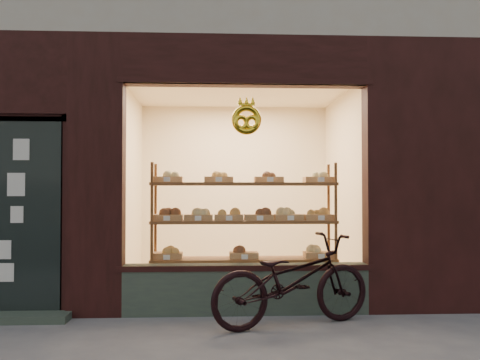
{
  "coord_description": "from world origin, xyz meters",
  "views": [
    {
      "loc": [
        0.08,
        -3.83,
        1.34
      ],
      "look_at": [
        0.38,
        2.0,
        1.49
      ],
      "focal_mm": 40.0,
      "sensor_mm": 36.0,
      "label": 1
    }
  ],
  "objects": [
    {
      "name": "bicycle",
      "position": [
        0.88,
        1.55,
        0.46
      ],
      "size": [
        1.86,
        1.18,
        0.92
      ],
      "primitive_type": "imported",
      "rotation": [
        0.0,
        0.0,
        1.92
      ],
      "color": "black",
      "rests_on": "ground"
    },
    {
      "name": "display_shelf",
      "position": [
        0.45,
        2.55,
        0.88
      ],
      "size": [
        2.2,
        0.45,
        1.7
      ],
      "color": "brown",
      "rests_on": "ground"
    }
  ]
}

